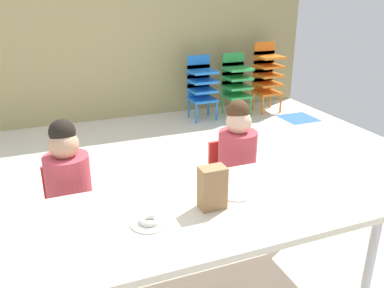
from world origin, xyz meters
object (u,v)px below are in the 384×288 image
(seated_child_middle_seat, at_px, (237,153))
(paper_bag_brown, at_px, (212,188))
(kid_chair_orange_stack, at_px, (267,73))
(paper_plate_near_edge, at_px, (149,223))
(kid_chair_blue_stack, at_px, (201,84))
(paper_plate_center_table, at_px, (237,193))
(seated_child_near_camera, at_px, (68,180))
(kid_chair_green_stack, at_px, (236,80))
(donut_powdered_on_plate, at_px, (149,220))
(craft_table, at_px, (191,219))

(seated_child_middle_seat, bearing_deg, paper_bag_brown, -126.74)
(kid_chair_orange_stack, bearing_deg, paper_bag_brown, -125.73)
(paper_bag_brown, relative_size, paper_plate_near_edge, 1.22)
(kid_chair_orange_stack, xyz_separation_m, paper_plate_near_edge, (-2.51, -3.06, 0.06))
(kid_chair_blue_stack, relative_size, paper_plate_center_table, 4.44)
(kid_chair_orange_stack, distance_m, paper_plate_near_edge, 3.96)
(seated_child_near_camera, relative_size, seated_child_middle_seat, 1.00)
(kid_chair_blue_stack, relative_size, kid_chair_green_stack, 1.00)
(paper_plate_near_edge, xyz_separation_m, donut_powdered_on_plate, (0.00, 0.00, 0.02))
(craft_table, distance_m, paper_plate_center_table, 0.30)
(seated_child_middle_seat, xyz_separation_m, kid_chair_blue_stack, (0.76, 2.40, -0.10))
(kid_chair_orange_stack, bearing_deg, paper_plate_near_edge, -129.40)
(seated_child_middle_seat, bearing_deg, kid_chair_orange_stack, 54.54)
(seated_child_near_camera, relative_size, kid_chair_green_stack, 1.15)
(seated_child_middle_seat, bearing_deg, donut_powdered_on_plate, -140.69)
(seated_child_near_camera, bearing_deg, kid_chair_blue_stack, 52.22)
(seated_child_middle_seat, relative_size, donut_powdered_on_plate, 9.31)
(craft_table, bearing_deg, paper_bag_brown, -1.88)
(kid_chair_blue_stack, xyz_separation_m, kid_chair_green_stack, (0.49, 0.00, 0.00))
(kid_chair_green_stack, xyz_separation_m, paper_plate_near_edge, (-2.05, -3.06, 0.12))
(kid_chair_orange_stack, bearing_deg, kid_chair_green_stack, -179.96)
(craft_table, relative_size, kid_chair_orange_stack, 2.09)
(craft_table, relative_size, seated_child_near_camera, 2.10)
(seated_child_middle_seat, bearing_deg, paper_plate_center_table, -117.69)
(paper_bag_brown, bearing_deg, paper_plate_near_edge, -174.74)
(kid_chair_blue_stack, height_order, paper_bag_brown, kid_chair_blue_stack)
(paper_plate_near_edge, distance_m, donut_powdered_on_plate, 0.02)
(paper_bag_brown, bearing_deg, seated_child_near_camera, 135.61)
(seated_child_near_camera, xyz_separation_m, donut_powdered_on_plate, (0.30, -0.66, 0.04))
(craft_table, relative_size, paper_plate_center_table, 10.69)
(seated_child_near_camera, xyz_separation_m, kid_chair_orange_stack, (2.82, 2.40, -0.04))
(seated_child_near_camera, xyz_separation_m, paper_bag_brown, (0.64, -0.63, 0.13))
(craft_table, height_order, seated_child_near_camera, seated_child_near_camera)
(donut_powdered_on_plate, bearing_deg, craft_table, 8.71)
(paper_plate_near_edge, height_order, paper_plate_center_table, same)
(seated_child_middle_seat, distance_m, kid_chair_blue_stack, 2.52)
(kid_chair_green_stack, relative_size, paper_plate_near_edge, 4.44)
(craft_table, xyz_separation_m, paper_plate_center_table, (0.29, 0.07, 0.05))
(paper_bag_brown, distance_m, donut_powdered_on_plate, 0.35)
(paper_bag_brown, xyz_separation_m, paper_plate_center_table, (0.18, 0.08, -0.11))
(paper_plate_center_table, bearing_deg, paper_bag_brown, -156.99)
(seated_child_near_camera, height_order, paper_bag_brown, seated_child_near_camera)
(craft_table, bearing_deg, paper_plate_near_edge, -171.29)
(paper_plate_center_table, bearing_deg, kid_chair_orange_stack, 55.89)
(paper_plate_near_edge, bearing_deg, donut_powdered_on_plate, 0.00)
(kid_chair_blue_stack, height_order, kid_chair_orange_stack, kid_chair_orange_stack)
(kid_chair_green_stack, xyz_separation_m, paper_bag_brown, (-1.72, -3.03, 0.23))
(craft_table, relative_size, donut_powdered_on_plate, 19.52)
(paper_plate_center_table, height_order, donut_powdered_on_plate, donut_powdered_on_plate)
(seated_child_middle_seat, xyz_separation_m, kid_chair_orange_stack, (1.71, 2.40, -0.04))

